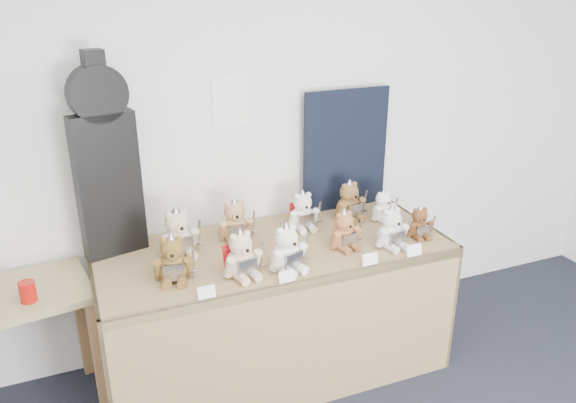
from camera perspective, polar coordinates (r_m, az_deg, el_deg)
name	(u,v)px	position (r m, az deg, el deg)	size (l,w,h in m)	color
room_shell	(230,103)	(3.33, -5.93, 9.93)	(6.00, 6.00, 6.00)	silver
display_table	(279,280)	(3.23, -0.90, -7.99)	(2.01, 0.86, 0.84)	olive
guitar_case	(106,160)	(3.10, -18.03, 4.05)	(0.35, 0.17, 1.11)	black
navy_board	(346,150)	(3.64, 5.89, 5.21)	(0.59, 0.02, 0.79)	black
red_cup	(28,292)	(3.08, -24.93, -8.31)	(0.08, 0.08, 0.11)	#A8110B
teddy_front_far_left	(173,261)	(2.89, -11.61, -5.90)	(0.23, 0.20, 0.28)	brown
teddy_front_left	(241,256)	(2.88, -4.75, -5.57)	(0.24, 0.21, 0.28)	beige
teddy_front_centre	(287,250)	(2.92, -0.09, -4.95)	(0.24, 0.22, 0.29)	white
teddy_front_right	(344,232)	(3.17, 5.72, -3.06)	(0.21, 0.18, 0.25)	#A0643C
teddy_front_far_right	(391,229)	(3.22, 10.45, -2.79)	(0.22, 0.19, 0.27)	silver
teddy_front_end	(420,224)	(3.38, 13.22, -2.22)	(0.17, 0.15, 0.21)	brown
teddy_back_left	(178,235)	(3.13, -11.10, -3.32)	(0.25, 0.22, 0.30)	beige
teddy_back_centre_left	(235,222)	(3.26, -5.38, -2.10)	(0.23, 0.19, 0.28)	tan
teddy_back_centre_right	(303,212)	(3.41, 1.52, -1.09)	(0.21, 0.18, 0.26)	white
teddy_back_right	(349,202)	(3.55, 6.26, -0.10)	(0.23, 0.20, 0.28)	brown
teddy_back_end	(383,207)	(3.57, 9.65, -0.58)	(0.19, 0.16, 0.22)	white
entry_card_a	(207,292)	(2.74, -8.28, -9.10)	(0.09, 0.00, 0.06)	white
entry_card_b	(287,276)	(2.85, -0.14, -7.61)	(0.08, 0.00, 0.06)	white
entry_card_c	(370,259)	(3.04, 8.33, -5.81)	(0.09, 0.00, 0.07)	white
entry_card_d	(414,250)	(3.17, 12.69, -4.85)	(0.09, 0.00, 0.07)	white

